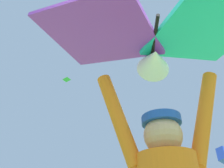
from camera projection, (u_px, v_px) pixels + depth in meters
name	position (u px, v px, depth m)	size (l,w,h in m)	color
held_stunt_kite	(153.00, 39.00, 1.71)	(1.74, 1.08, 0.40)	black
distant_kite_blue_mid_left	(223.00, 155.00, 17.31)	(0.96, 1.02, 1.18)	blue
distant_kite_green_far_center	(67.00, 79.00, 33.73)	(0.98, 0.99, 0.29)	green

